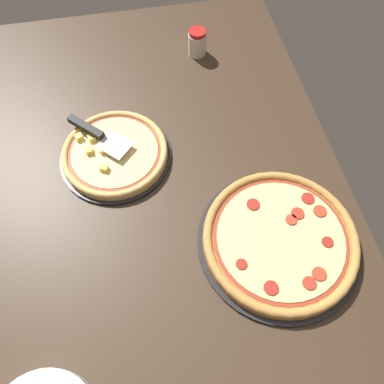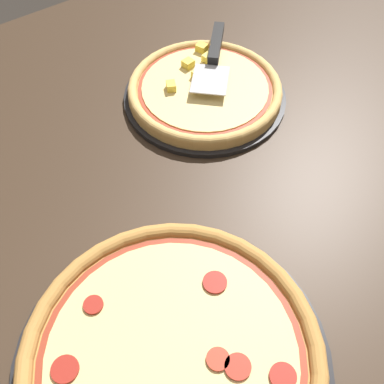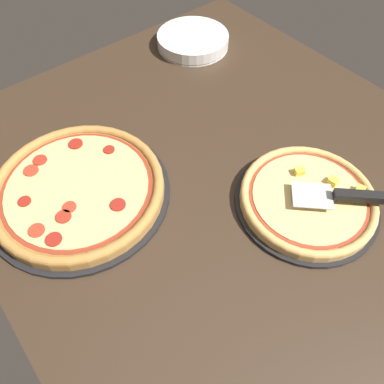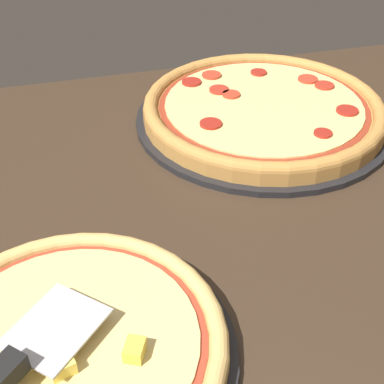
{
  "view_description": "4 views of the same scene",
  "coord_description": "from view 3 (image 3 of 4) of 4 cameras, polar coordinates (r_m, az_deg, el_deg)",
  "views": [
    {
      "loc": [
        59.93,
        3.07,
        92.51
      ],
      "look_at": [
        9.88,
        12.62,
        3.0
      ],
      "focal_mm": 35.0,
      "sensor_mm": 36.0,
      "label": 1
    },
    {
      "loc": [
        36.35,
        48.66,
        62.27
      ],
      "look_at": [
        9.88,
        12.62,
        3.0
      ],
      "focal_mm": 42.0,
      "sensor_mm": 36.0,
      "label": 2
    },
    {
      "loc": [
        -29.86,
        44.99,
        71.99
      ],
      "look_at": [
        9.88,
        12.62,
        3.0
      ],
      "focal_mm": 35.0,
      "sensor_mm": 36.0,
      "label": 3
    },
    {
      "loc": [
        -4.93,
        -41.42,
        45.26
      ],
      "look_at": [
        9.88,
        12.62,
        3.0
      ],
      "focal_mm": 50.0,
      "sensor_mm": 36.0,
      "label": 4
    }
  ],
  "objects": [
    {
      "name": "pizza_front",
      "position": [
        0.9,
        17.28,
        -0.88
      ],
      "size": [
        31.18,
        31.18,
        3.68
      ],
      "color": "#DBAD60",
      "rests_on": "pizza_pan_front"
    },
    {
      "name": "ground_plane",
      "position": [
        0.91,
        10.1,
        -1.64
      ],
      "size": [
        155.25,
        115.57,
        3.6
      ],
      "primitive_type": "cube",
      "color": "#38281C"
    },
    {
      "name": "plate_stack",
      "position": [
        1.35,
        0.14,
        22.09
      ],
      "size": [
        23.72,
        23.72,
        4.2
      ],
      "color": "white",
      "rests_on": "ground_plane"
    },
    {
      "name": "serving_spatula",
      "position": [
        0.89,
        23.24,
        -0.59
      ],
      "size": [
        18.45,
        18.72,
        2.0
      ],
      "color": "#B7B7BC",
      "rests_on": "pizza_front"
    },
    {
      "name": "pizza_back",
      "position": [
        0.91,
        -17.03,
        0.53
      ],
      "size": [
        40.21,
        40.21,
        3.33
      ],
      "color": "#B77F3D",
      "rests_on": "pizza_pan_back"
    },
    {
      "name": "pizza_pan_front",
      "position": [
        0.91,
        16.97,
        -1.58
      ],
      "size": [
        33.17,
        33.17,
        1.0
      ],
      "primitive_type": "cylinder",
      "color": "black",
      "rests_on": "ground_plane"
    },
    {
      "name": "pizza_pan_back",
      "position": [
        0.93,
        -16.7,
        -0.28
      ],
      "size": [
        42.78,
        42.78,
        1.0
      ],
      "primitive_type": "cylinder",
      "color": "black",
      "rests_on": "ground_plane"
    }
  ]
}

